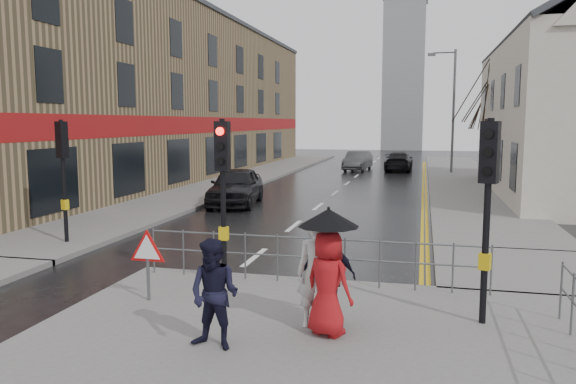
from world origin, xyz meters
The scene contains 22 objects.
ground centered at (0.00, 0.00, 0.00)m, with size 120.00×120.00×0.00m, color black.
near_pavement centered at (3.00, -3.50, 0.07)m, with size 10.00×9.00×0.14m, color #605E5B.
left_pavement centered at (-6.50, 23.00, 0.07)m, with size 4.00×44.00×0.14m, color #605E5B.
right_pavement centered at (6.50, 25.00, 0.07)m, with size 4.00×40.00×0.14m, color #605E5B.
pavement_bridge_right centered at (6.50, 3.00, 0.07)m, with size 4.00×4.20×0.14m, color #605E5B.
building_left_terrace centered at (-12.00, 22.00, 5.00)m, with size 8.00×42.00×10.00m, color olive.
church_tower centered at (1.50, 62.00, 9.00)m, with size 5.00×5.00×18.00m, color gray.
traffic_signal_near_left centered at (0.20, 0.20, 2.46)m, with size 0.28×0.27×3.40m.
traffic_signal_near_right centered at (5.20, -1.00, 2.46)m, with size 0.34×0.33×3.40m.
traffic_signal_far_left centered at (-5.50, 3.00, 2.46)m, with size 0.34×0.33×3.40m.
guard_railing_front centered at (1.95, 0.60, 0.86)m, with size 7.14×0.04×1.00m.
warning_sign centered at (-0.80, -1.21, 1.04)m, with size 0.80×0.07×1.35m.
street_lamp centered at (5.82, 28.00, 4.71)m, with size 1.83×0.25×8.00m.
tree_near centered at (7.50, 22.00, 5.14)m, with size 2.40×2.40×6.58m.
tree_far centered at (8.00, 30.00, 4.42)m, with size 2.40×2.40×5.64m.
pedestrian_a centered at (2.53, -1.81, 1.04)m, with size 0.66×0.43×1.80m, color #BBBBB7.
pedestrian_b centered at (1.24, -3.04, 0.96)m, with size 0.80×0.62×1.64m, color black.
pedestrian_with_umbrella centered at (2.77, -2.12, 1.25)m, with size 0.97×0.96×2.01m.
pedestrian_d centered at (2.68, -1.64, 0.94)m, with size 0.94×0.39×1.60m, color black.
car_parked centered at (-3.46, 11.69, 0.79)m, with size 1.86×4.63×1.58m, color black.
car_mid centered at (-0.43, 29.89, 0.69)m, with size 1.46×4.18×1.38m, color #3F4143.
car_far centered at (2.47, 30.21, 0.67)m, with size 1.88×4.62×1.34m, color black.
Camera 1 is at (4.16, -10.55, 3.48)m, focal length 35.00 mm.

